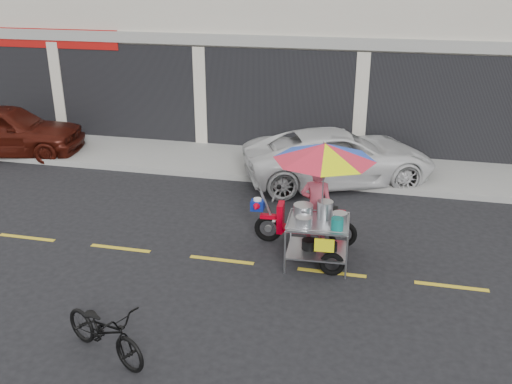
% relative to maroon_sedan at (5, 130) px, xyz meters
% --- Properties ---
extents(ground, '(90.00, 90.00, 0.00)m').
position_rel_maroon_sedan_xyz_m(ground, '(9.61, -4.54, -0.72)').
color(ground, black).
extents(sidewalk, '(45.00, 3.00, 0.15)m').
position_rel_maroon_sedan_xyz_m(sidewalk, '(9.61, 0.96, -0.65)').
color(sidewalk, gray).
rests_on(sidewalk, ground).
extents(centerline, '(42.00, 0.10, 0.01)m').
position_rel_maroon_sedan_xyz_m(centerline, '(9.61, -4.54, -0.72)').
color(centerline, gold).
rests_on(centerline, ground).
extents(maroon_sedan, '(4.49, 2.52, 1.44)m').
position_rel_maroon_sedan_xyz_m(maroon_sedan, '(0.00, 0.00, 0.00)').
color(maroon_sedan, '#40110A').
rests_on(maroon_sedan, ground).
extents(white_pickup, '(5.11, 3.78, 1.29)m').
position_rel_maroon_sedan_xyz_m(white_pickup, '(9.26, 0.02, -0.08)').
color(white_pickup, silver).
rests_on(white_pickup, ground).
extents(near_bicycle, '(1.64, 1.15, 0.82)m').
position_rel_maroon_sedan_xyz_m(near_bicycle, '(6.83, -7.51, -0.31)').
color(near_bicycle, black).
rests_on(near_bicycle, ground).
extents(food_vendor_rig, '(2.34, 1.85, 2.29)m').
position_rel_maroon_sedan_xyz_m(food_vendor_rig, '(9.26, -3.98, 0.72)').
color(food_vendor_rig, black).
rests_on(food_vendor_rig, ground).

